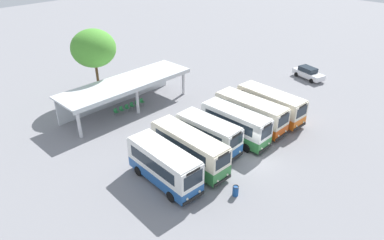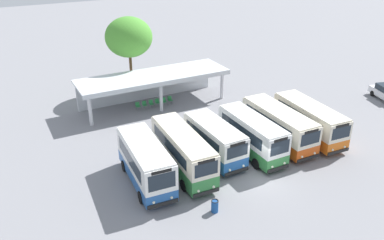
% 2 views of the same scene
% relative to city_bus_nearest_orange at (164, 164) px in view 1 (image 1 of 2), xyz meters
% --- Properties ---
extents(ground_plane, '(180.00, 180.00, 0.00)m').
position_rel_city_bus_nearest_orange_xyz_m(ground_plane, '(8.05, -3.60, -1.81)').
color(ground_plane, gray).
extents(city_bus_nearest_orange, '(2.76, 7.28, 3.28)m').
position_rel_city_bus_nearest_orange_xyz_m(city_bus_nearest_orange, '(0.00, 0.00, 0.00)').
color(city_bus_nearest_orange, black).
rests_on(city_bus_nearest_orange, ground).
extents(city_bus_second_in_row, '(2.53, 8.13, 3.27)m').
position_rel_city_bus_nearest_orange_xyz_m(city_bus_second_in_row, '(3.13, 0.19, -0.00)').
color(city_bus_second_in_row, black).
rests_on(city_bus_second_in_row, ground).
extents(city_bus_middle_cream, '(2.44, 6.61, 3.09)m').
position_rel_city_bus_nearest_orange_xyz_m(city_bus_middle_cream, '(6.25, 0.71, -0.10)').
color(city_bus_middle_cream, black).
rests_on(city_bus_middle_cream, ground).
extents(city_bus_fourth_amber, '(2.28, 7.36, 3.24)m').
position_rel_city_bus_nearest_orange_xyz_m(city_bus_fourth_amber, '(9.38, -0.04, -0.02)').
color(city_bus_fourth_amber, black).
rests_on(city_bus_fourth_amber, ground).
extents(city_bus_fifth_blue, '(2.57, 8.06, 3.16)m').
position_rel_city_bus_nearest_orange_xyz_m(city_bus_fifth_blue, '(12.50, 0.37, -0.06)').
color(city_bus_fifth_blue, black).
rests_on(city_bus_fifth_blue, ground).
extents(city_bus_far_end_green, '(2.82, 7.98, 3.13)m').
position_rel_city_bus_nearest_orange_xyz_m(city_bus_far_end_green, '(15.62, -0.07, -0.07)').
color(city_bus_far_end_green, black).
rests_on(city_bus_far_end_green, ground).
extents(parked_car_flank, '(2.94, 4.87, 1.62)m').
position_rel_city_bus_nearest_orange_xyz_m(parked_car_flank, '(29.48, 2.45, -0.98)').
color(parked_car_flank, black).
rests_on(parked_car_flank, ground).
extents(terminal_canopy, '(15.98, 4.76, 3.40)m').
position_rel_city_bus_nearest_orange_xyz_m(terminal_canopy, '(6.23, 13.87, 0.78)').
color(terminal_canopy, silver).
rests_on(terminal_canopy, ground).
extents(waiting_chair_end_by_column, '(0.44, 0.44, 0.86)m').
position_rel_city_bus_nearest_orange_xyz_m(waiting_chair_end_by_column, '(4.12, 12.74, -1.29)').
color(waiting_chair_end_by_column, slate).
rests_on(waiting_chair_end_by_column, ground).
extents(waiting_chair_second_from_end, '(0.44, 0.44, 0.86)m').
position_rel_city_bus_nearest_orange_xyz_m(waiting_chair_second_from_end, '(4.85, 12.69, -1.29)').
color(waiting_chair_second_from_end, slate).
rests_on(waiting_chair_second_from_end, ground).
extents(waiting_chair_middle_seat, '(0.44, 0.44, 0.86)m').
position_rel_city_bus_nearest_orange_xyz_m(waiting_chair_middle_seat, '(5.59, 12.65, -1.29)').
color(waiting_chair_middle_seat, slate).
rests_on(waiting_chair_middle_seat, ground).
extents(waiting_chair_fourth_seat, '(0.44, 0.44, 0.86)m').
position_rel_city_bus_nearest_orange_xyz_m(waiting_chair_fourth_seat, '(6.32, 12.67, -1.29)').
color(waiting_chair_fourth_seat, slate).
rests_on(waiting_chair_fourth_seat, ground).
extents(waiting_chair_fifth_seat, '(0.44, 0.44, 0.86)m').
position_rel_city_bus_nearest_orange_xyz_m(waiting_chair_fifth_seat, '(7.05, 12.61, -1.29)').
color(waiting_chair_fifth_seat, slate).
rests_on(waiting_chair_fifth_seat, ground).
extents(waiting_chair_far_end_seat, '(0.44, 0.44, 0.86)m').
position_rel_city_bus_nearest_orange_xyz_m(waiting_chair_far_end_seat, '(7.79, 12.68, -1.29)').
color(waiting_chair_far_end_seat, slate).
rests_on(waiting_chair_far_end_seat, ground).
extents(roadside_tree_behind_canopy, '(5.20, 5.20, 8.65)m').
position_rel_city_bus_nearest_orange_xyz_m(roadside_tree_behind_canopy, '(5.40, 17.94, 4.62)').
color(roadside_tree_behind_canopy, brown).
rests_on(roadside_tree_behind_canopy, ground).
extents(litter_bin_apron, '(0.49, 0.49, 0.90)m').
position_rel_city_bus_nearest_orange_xyz_m(litter_bin_apron, '(2.76, -5.27, -1.35)').
color(litter_bin_apron, '#19478C').
rests_on(litter_bin_apron, ground).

